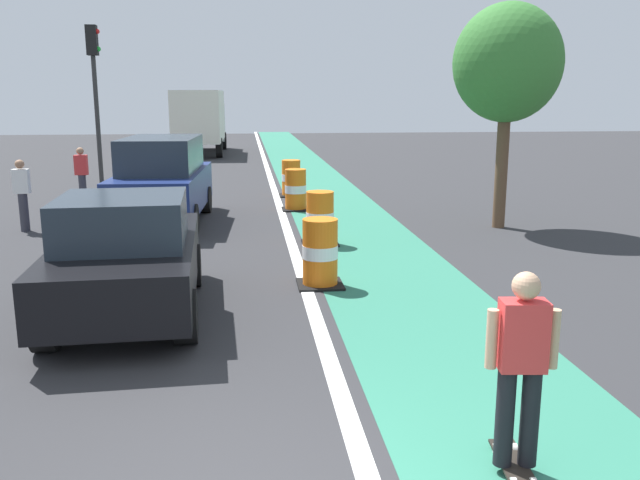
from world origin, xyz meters
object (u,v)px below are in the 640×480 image
object	(u,v)px
traffic_barrel_back	(296,190)
street_tree_sidewalk	(507,64)
traffic_light_corner	(95,79)
parked_suv_second	(163,180)
traffic_barrel_far	(291,179)
pedestrian_waiting	(82,175)
pedestrian_crossing	(22,193)
traffic_barrel_mid	(320,219)
skateboarder_on_lane	(521,368)
parked_sedan_nearest	(127,257)
traffic_barrel_front	(320,253)
delivery_truck_down_block	(200,118)

from	to	relation	value
traffic_barrel_back	street_tree_sidewalk	distance (m)	6.20
traffic_light_corner	parked_suv_second	bearing A→B (deg)	-65.92
traffic_barrel_far	traffic_barrel_back	bearing A→B (deg)	-91.30
pedestrian_waiting	street_tree_sidewalk	xyz separation A→B (m)	(10.29, -4.25, 2.80)
traffic_light_corner	pedestrian_waiting	xyz separation A→B (m)	(0.10, -3.03, -2.64)
traffic_light_corner	pedestrian_crossing	bearing A→B (deg)	-93.36
traffic_barrel_mid	traffic_barrel_far	xyz separation A→B (m)	(-0.12, 6.75, 0.00)
pedestrian_waiting	traffic_barrel_far	bearing A→B (deg)	11.35
traffic_light_corner	traffic_barrel_back	bearing A→B (deg)	-36.64
parked_suv_second	traffic_barrel_mid	world-z (taller)	parked_suv_second
skateboarder_on_lane	traffic_barrel_back	world-z (taller)	skateboarder_on_lane
parked_sedan_nearest	traffic_barrel_front	distance (m)	3.05
traffic_barrel_mid	traffic_barrel_back	xyz separation A→B (m)	(-0.18, 4.23, 0.00)
skateboarder_on_lane	street_tree_sidewalk	world-z (taller)	street_tree_sidewalk
parked_suv_second	street_tree_sidewalk	distance (m)	8.32
skateboarder_on_lane	delivery_truck_down_block	bearing A→B (deg)	98.05
skateboarder_on_lane	traffic_barrel_front	distance (m)	5.68
traffic_barrel_mid	street_tree_sidewalk	distance (m)	5.50
parked_suv_second	traffic_barrel_mid	xyz separation A→B (m)	(3.44, -2.73, -0.50)
traffic_barrel_back	traffic_light_corner	bearing A→B (deg)	143.36
traffic_barrel_mid	delivery_truck_down_block	size ratio (longest dim) A/B	0.14
parked_suv_second	pedestrian_crossing	xyz separation A→B (m)	(-3.01, -0.65, -0.17)
skateboarder_on_lane	traffic_barrel_mid	world-z (taller)	skateboarder_on_lane
traffic_barrel_front	street_tree_sidewalk	xyz separation A→B (m)	(4.66, 4.37, 3.14)
delivery_truck_down_block	pedestrian_waiting	size ratio (longest dim) A/B	4.74
parked_suv_second	pedestrian_waiting	distance (m)	3.81
delivery_truck_down_block	pedestrian_crossing	world-z (taller)	delivery_truck_down_block
street_tree_sidewalk	pedestrian_crossing	bearing A→B (deg)	176.03
parked_sedan_nearest	traffic_barrel_far	world-z (taller)	parked_sedan_nearest
pedestrian_crossing	street_tree_sidewalk	xyz separation A→B (m)	(10.78, -0.75, 2.80)
traffic_barrel_back	traffic_barrel_mid	bearing A→B (deg)	-87.60
parked_suv_second	street_tree_sidewalk	bearing A→B (deg)	-10.24
traffic_barrel_mid	traffic_barrel_far	world-z (taller)	same
traffic_light_corner	traffic_barrel_front	bearing A→B (deg)	-63.81
parked_sedan_nearest	traffic_barrel_mid	xyz separation A→B (m)	(3.14, 4.21, -0.30)
traffic_barrel_front	pedestrian_waiting	world-z (taller)	pedestrian_waiting
skateboarder_on_lane	traffic_barrel_front	bearing A→B (deg)	99.71
traffic_barrel_front	traffic_barrel_far	size ratio (longest dim) A/B	1.00
traffic_barrel_mid	street_tree_sidewalk	xyz separation A→B (m)	(4.32, 1.33, 3.14)
traffic_barrel_back	delivery_truck_down_block	distance (m)	18.34
pedestrian_crossing	street_tree_sidewalk	bearing A→B (deg)	-3.97
traffic_barrel_back	pedestrian_crossing	size ratio (longest dim) A/B	0.68
parked_sedan_nearest	pedestrian_crossing	bearing A→B (deg)	117.82
skateboarder_on_lane	traffic_light_corner	size ratio (longest dim) A/B	0.33
traffic_barrel_front	traffic_barrel_mid	world-z (taller)	same
street_tree_sidewalk	skateboarder_on_lane	bearing A→B (deg)	-110.39
traffic_barrel_front	street_tree_sidewalk	bearing A→B (deg)	43.18
skateboarder_on_lane	parked_sedan_nearest	size ratio (longest dim) A/B	0.40
parked_suv_second	traffic_barrel_front	bearing A→B (deg)	-61.74
traffic_barrel_mid	traffic_barrel_far	distance (m)	6.75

